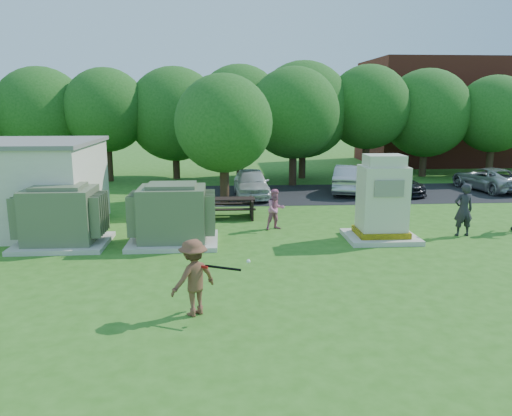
{
  "coord_description": "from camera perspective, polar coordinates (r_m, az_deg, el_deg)",
  "views": [
    {
      "loc": [
        -1.1,
        -12.13,
        4.71
      ],
      "look_at": [
        0.0,
        4.0,
        1.3
      ],
      "focal_mm": 35.0,
      "sensor_mm": 36.0,
      "label": 1
    }
  ],
  "objects": [
    {
      "name": "batting_equipment",
      "position": [
        11.1,
        -3.78,
        -6.7
      ],
      "size": [
        1.16,
        0.4,
        0.21
      ],
      "color": "black",
      "rests_on": "ground"
    },
    {
      "name": "generator_cabinet",
      "position": [
        17.87,
        14.22,
        0.55
      ],
      "size": [
        2.45,
        2.0,
        2.98
      ],
      "color": "beige",
      "rests_on": "ground"
    },
    {
      "name": "batter",
      "position": [
        11.37,
        -7.15,
        -7.88
      ],
      "size": [
        1.3,
        1.22,
        1.76
      ],
      "primitive_type": "imported",
      "rotation": [
        0.0,
        0.0,
        3.81
      ],
      "color": "brown",
      "rests_on": "ground"
    },
    {
      "name": "parking_strip",
      "position": [
        27.29,
        13.43,
        1.65
      ],
      "size": [
        20.0,
        6.0,
        0.01
      ],
      "primitive_type": "cube",
      "color": "#232326",
      "rests_on": "ground"
    },
    {
      "name": "car_silver_a",
      "position": [
        27.17,
        10.75,
        3.3
      ],
      "size": [
        2.87,
        4.77,
        1.48
      ],
      "primitive_type": "imported",
      "rotation": [
        0.0,
        0.0,
        2.83
      ],
      "color": "#9D9DA1",
      "rests_on": "ground"
    },
    {
      "name": "picnic_table",
      "position": [
        20.83,
        -2.83,
        0.29
      ],
      "size": [
        1.95,
        1.46,
        0.83
      ],
      "color": "black",
      "rests_on": "ground"
    },
    {
      "name": "tree_row",
      "position": [
        30.77,
        1.43,
        10.87
      ],
      "size": [
        41.3,
        13.3,
        7.3
      ],
      "color": "#47301E",
      "rests_on": "ground"
    },
    {
      "name": "car_white",
      "position": [
        25.4,
        -0.54,
        2.88
      ],
      "size": [
        1.77,
        4.26,
        1.44
      ],
      "primitive_type": "imported",
      "rotation": [
        0.0,
        0.0,
        0.01
      ],
      "color": "silver",
      "rests_on": "ground"
    },
    {
      "name": "person_at_picnic",
      "position": [
        18.84,
        2.26,
        -0.15
      ],
      "size": [
        0.91,
        0.81,
        1.55
      ],
      "primitive_type": "imported",
      "rotation": [
        0.0,
        0.0,
        0.35
      ],
      "color": "#C86A8D",
      "rests_on": "ground"
    },
    {
      "name": "transformer_left",
      "position": [
        17.88,
        -21.38,
        -1.0
      ],
      "size": [
        3.0,
        2.4,
        2.07
      ],
      "color": "beige",
      "rests_on": "ground"
    },
    {
      "name": "brick_building",
      "position": [
        43.55,
        22.47,
        10.09
      ],
      "size": [
        15.0,
        8.0,
        8.0
      ],
      "primitive_type": "cube",
      "color": "maroon",
      "rests_on": "ground"
    },
    {
      "name": "car_silver_b",
      "position": [
        30.25,
        25.02,
        3.04
      ],
      "size": [
        2.83,
        4.82,
        1.26
      ],
      "primitive_type": "imported",
      "rotation": [
        0.0,
        0.0,
        3.31
      ],
      "color": "#A5A5AA",
      "rests_on": "ground"
    },
    {
      "name": "ground",
      "position": [
        13.06,
        1.21,
        -9.23
      ],
      "size": [
        120.0,
        120.0,
        0.0
      ],
      "primitive_type": "plane",
      "color": "#2D6619",
      "rests_on": "ground"
    },
    {
      "name": "person_by_generator",
      "position": [
        19.37,
        22.63,
        -0.19
      ],
      "size": [
        0.7,
        0.46,
        1.92
      ],
      "primitive_type": "imported",
      "rotation": [
        0.0,
        0.0,
        3.15
      ],
      "color": "#232227",
      "rests_on": "ground"
    },
    {
      "name": "transformer_right",
      "position": [
        17.13,
        -9.5,
        -0.87
      ],
      "size": [
        3.0,
        2.4,
        2.07
      ],
      "color": "beige",
      "rests_on": "ground"
    },
    {
      "name": "car_dark",
      "position": [
        27.48,
        15.29,
        2.91
      ],
      "size": [
        2.91,
        4.56,
        1.23
      ],
      "primitive_type": "imported",
      "rotation": [
        0.0,
        0.0,
        0.3
      ],
      "color": "black",
      "rests_on": "ground"
    }
  ]
}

